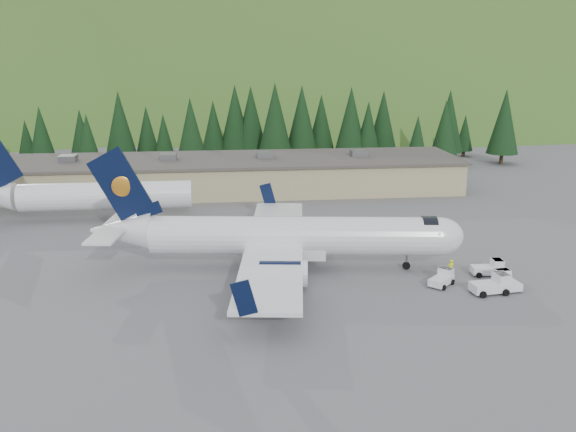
{
  "coord_description": "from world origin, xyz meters",
  "views": [
    {
      "loc": [
        -7.66,
        -61.48,
        21.78
      ],
      "look_at": [
        0.0,
        6.0,
        4.0
      ],
      "focal_mm": 40.0,
      "sensor_mm": 36.0,
      "label": 1
    }
  ],
  "objects_px": {
    "baggage_tug_c": "(506,281)",
    "baggage_tug_d": "(442,278)",
    "airliner": "(284,237)",
    "terminal_building": "(233,174)",
    "baggage_tug_a": "(493,285)",
    "baggage_tug_b": "(490,268)",
    "ramp_worker": "(451,268)",
    "second_airliner": "(83,196)"
  },
  "relations": [
    {
      "from": "baggage_tug_a",
      "to": "second_airliner",
      "type": "bearing_deg",
      "value": 137.36
    },
    {
      "from": "baggage_tug_b",
      "to": "ramp_worker",
      "type": "distance_m",
      "value": 4.01
    },
    {
      "from": "baggage_tug_a",
      "to": "baggage_tug_c",
      "type": "xyz_separation_m",
      "value": [
        1.81,
        1.2,
        -0.13
      ]
    },
    {
      "from": "baggage_tug_d",
      "to": "airliner",
      "type": "bearing_deg",
      "value": 111.54
    },
    {
      "from": "baggage_tug_c",
      "to": "baggage_tug_d",
      "type": "distance_m",
      "value": 5.84
    },
    {
      "from": "baggage_tug_c",
      "to": "ramp_worker",
      "type": "distance_m",
      "value": 5.37
    },
    {
      "from": "baggage_tug_b",
      "to": "terminal_building",
      "type": "xyz_separation_m",
      "value": [
        -24.0,
        42.05,
        1.9
      ]
    },
    {
      "from": "airliner",
      "to": "ramp_worker",
      "type": "relative_size",
      "value": 21.51
    },
    {
      "from": "baggage_tug_d",
      "to": "baggage_tug_c",
      "type": "bearing_deg",
      "value": -58.19
    },
    {
      "from": "second_airliner",
      "to": "baggage_tug_a",
      "type": "distance_m",
      "value": 52.25
    },
    {
      "from": "baggage_tug_a",
      "to": "terminal_building",
      "type": "xyz_separation_m",
      "value": [
        -22.26,
        46.73,
        1.8
      ]
    },
    {
      "from": "ramp_worker",
      "to": "second_airliner",
      "type": "bearing_deg",
      "value": -44.97
    },
    {
      "from": "second_airliner",
      "to": "baggage_tug_a",
      "type": "height_order",
      "value": "second_airliner"
    },
    {
      "from": "baggage_tug_c",
      "to": "baggage_tug_d",
      "type": "bearing_deg",
      "value": 70.44
    },
    {
      "from": "second_airliner",
      "to": "baggage_tug_c",
      "type": "relative_size",
      "value": 9.04
    },
    {
      "from": "second_airliner",
      "to": "terminal_building",
      "type": "xyz_separation_m",
      "value": [
        19.91,
        16.0,
        -0.7
      ]
    },
    {
      "from": "baggage_tug_a",
      "to": "baggage_tug_b",
      "type": "height_order",
      "value": "baggage_tug_a"
    },
    {
      "from": "airliner",
      "to": "baggage_tug_a",
      "type": "relative_size",
      "value": 10.46
    },
    {
      "from": "airliner",
      "to": "baggage_tug_b",
      "type": "relative_size",
      "value": 12.09
    },
    {
      "from": "terminal_building",
      "to": "baggage_tug_c",
      "type": "bearing_deg",
      "value": -62.13
    },
    {
      "from": "baggage_tug_a",
      "to": "ramp_worker",
      "type": "distance_m",
      "value": 5.2
    },
    {
      "from": "baggage_tug_a",
      "to": "baggage_tug_d",
      "type": "xyz_separation_m",
      "value": [
        -3.87,
        2.55,
        -0.15
      ]
    },
    {
      "from": "terminal_building",
      "to": "second_airliner",
      "type": "bearing_deg",
      "value": -141.22
    },
    {
      "from": "second_airliner",
      "to": "baggage_tug_b",
      "type": "xyz_separation_m",
      "value": [
        43.91,
        -26.05,
        -2.6
      ]
    },
    {
      "from": "second_airliner",
      "to": "terminal_building",
      "type": "distance_m",
      "value": 25.55
    },
    {
      "from": "ramp_worker",
      "to": "baggage_tug_c",
      "type": "bearing_deg",
      "value": 127.68
    },
    {
      "from": "ramp_worker",
      "to": "baggage_tug_a",
      "type": "bearing_deg",
      "value": 103.98
    },
    {
      "from": "baggage_tug_b",
      "to": "baggage_tug_d",
      "type": "relative_size",
      "value": 1.05
    },
    {
      "from": "airliner",
      "to": "ramp_worker",
      "type": "xyz_separation_m",
      "value": [
        16.08,
        -4.2,
        -2.46
      ]
    },
    {
      "from": "second_airliner",
      "to": "baggage_tug_b",
      "type": "distance_m",
      "value": 51.12
    },
    {
      "from": "airliner",
      "to": "terminal_building",
      "type": "bearing_deg",
      "value": 103.47
    },
    {
      "from": "baggage_tug_b",
      "to": "ramp_worker",
      "type": "relative_size",
      "value": 1.78
    },
    {
      "from": "baggage_tug_b",
      "to": "terminal_building",
      "type": "height_order",
      "value": "terminal_building"
    },
    {
      "from": "ramp_worker",
      "to": "airliner",
      "type": "bearing_deg",
      "value": -26.46
    },
    {
      "from": "baggage_tug_c",
      "to": "airliner",
      "type": "bearing_deg",
      "value": 62.94
    },
    {
      "from": "baggage_tug_b",
      "to": "airliner",
      "type": "bearing_deg",
      "value": 172.91
    },
    {
      "from": "ramp_worker",
      "to": "terminal_building",
      "type": "bearing_deg",
      "value": -76.41
    },
    {
      "from": "baggage_tug_d",
      "to": "ramp_worker",
      "type": "xyz_separation_m",
      "value": [
        1.6,
        2.13,
        0.21
      ]
    },
    {
      "from": "baggage_tug_a",
      "to": "baggage_tug_b",
      "type": "distance_m",
      "value": 5.0
    },
    {
      "from": "baggage_tug_c",
      "to": "terminal_building",
      "type": "distance_m",
      "value": 51.54
    },
    {
      "from": "terminal_building",
      "to": "baggage_tug_d",
      "type": "height_order",
      "value": "terminal_building"
    },
    {
      "from": "baggage_tug_c",
      "to": "baggage_tug_d",
      "type": "relative_size",
      "value": 1.02
    }
  ]
}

